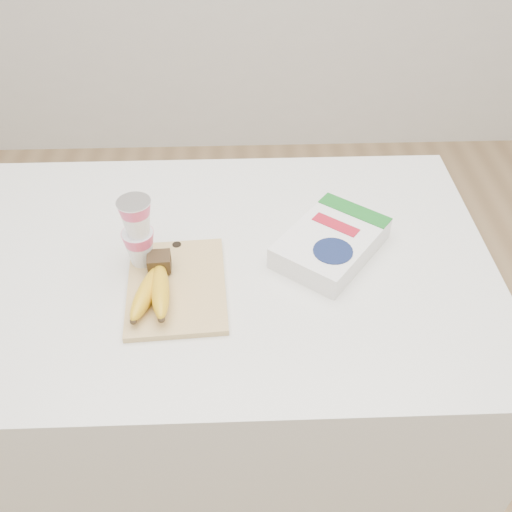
{
  "coord_description": "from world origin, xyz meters",
  "views": [
    {
      "loc": [
        0.05,
        -0.93,
        1.76
      ],
      "look_at": [
        0.09,
        -0.04,
        0.96
      ],
      "focal_mm": 40.0,
      "sensor_mm": 36.0,
      "label": 1
    }
  ],
  "objects_px": {
    "table": "(224,382)",
    "yogurt_stack": "(138,230)",
    "bananas": "(154,287)",
    "cereal_box": "(331,243)",
    "cutting_board": "(177,286)"
  },
  "relations": [
    {
      "from": "table",
      "to": "yogurt_stack",
      "type": "distance_m",
      "value": 0.58
    },
    {
      "from": "bananas",
      "to": "cereal_box",
      "type": "relative_size",
      "value": 0.65
    },
    {
      "from": "bananas",
      "to": "cereal_box",
      "type": "bearing_deg",
      "value": 19.51
    },
    {
      "from": "bananas",
      "to": "yogurt_stack",
      "type": "distance_m",
      "value": 0.13
    },
    {
      "from": "table",
      "to": "cutting_board",
      "type": "bearing_deg",
      "value": -132.45
    },
    {
      "from": "table",
      "to": "yogurt_stack",
      "type": "height_order",
      "value": "yogurt_stack"
    },
    {
      "from": "cereal_box",
      "to": "table",
      "type": "bearing_deg",
      "value": -138.4
    },
    {
      "from": "table",
      "to": "yogurt_stack",
      "type": "relative_size",
      "value": 7.54
    },
    {
      "from": "cutting_board",
      "to": "cereal_box",
      "type": "height_order",
      "value": "cereal_box"
    },
    {
      "from": "table",
      "to": "cutting_board",
      "type": "relative_size",
      "value": 4.45
    },
    {
      "from": "table",
      "to": "cereal_box",
      "type": "bearing_deg",
      "value": 3.45
    },
    {
      "from": "cutting_board",
      "to": "table",
      "type": "bearing_deg",
      "value": 44.01
    },
    {
      "from": "cutting_board",
      "to": "bananas",
      "type": "height_order",
      "value": "bananas"
    },
    {
      "from": "cutting_board",
      "to": "cereal_box",
      "type": "xyz_separation_m",
      "value": [
        0.34,
        0.1,
        0.02
      ]
    },
    {
      "from": "table",
      "to": "bananas",
      "type": "bearing_deg",
      "value": -135.86
    }
  ]
}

